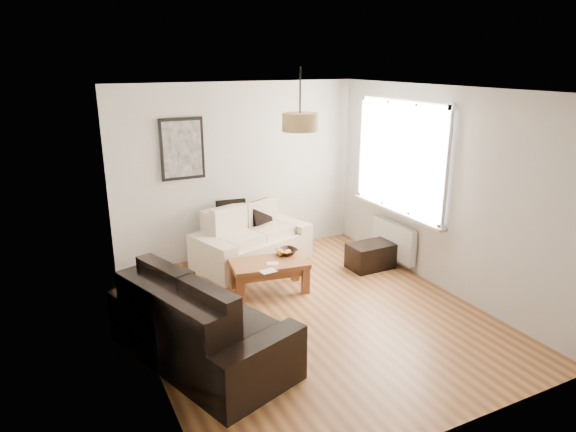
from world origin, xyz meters
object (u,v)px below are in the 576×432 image
sofa_leather (201,319)px  coffee_table (269,276)px  loveseat_cream (252,236)px  ottoman (371,256)px

sofa_leather → coffee_table: size_ratio=2.03×
sofa_leather → coffee_table: bearing=-66.9°
coffee_table → loveseat_cream: bearing=80.4°
coffee_table → ottoman: 1.63m
sofa_leather → ottoman: bearing=-86.9°
sofa_leather → coffee_table: (1.25, 1.13, -0.23)m
sofa_leather → coffee_table: 1.70m
sofa_leather → ottoman: size_ratio=3.11×
loveseat_cream → sofa_leather: 2.54m
coffee_table → ottoman: (1.63, 0.04, -0.02)m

